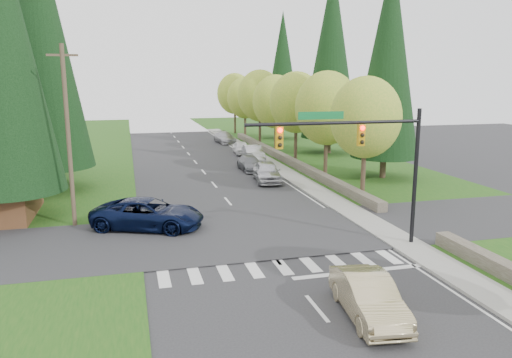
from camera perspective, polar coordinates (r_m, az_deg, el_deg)
name	(u,v)px	position (r m, az deg, el deg)	size (l,w,h in m)	color
ground	(307,297)	(19.72, 5.89, -13.26)	(120.00, 120.00, 0.00)	#28282B
grass_east	(371,178)	(42.34, 13.05, 0.06)	(14.00, 110.00, 0.06)	#1A4C14
grass_west	(33,197)	(38.24, -24.12, -1.89)	(14.00, 110.00, 0.06)	#1A4C14
cross_street	(255,234)	(26.85, -0.07, -6.35)	(120.00, 8.00, 0.10)	#28282B
sidewalk_east	(294,177)	(41.76, 4.33, 0.22)	(1.80, 80.00, 0.13)	gray
curb_east	(284,178)	(41.50, 3.21, 0.16)	(0.20, 80.00, 0.13)	gray
stone_wall_north	(284,158)	(49.71, 3.23, 2.40)	(0.70, 40.00, 0.70)	#4C4438
traffic_signal	(364,148)	(24.02, 12.22, 3.47)	(8.70, 0.37, 6.80)	black
utility_pole	(68,136)	(29.08, -20.66, 4.67)	(1.60, 0.24, 10.00)	#473828
decid_tree_0	(366,117)	(34.56, 12.42, 6.88)	(4.80, 4.80, 8.37)	#38281C
decid_tree_1	(327,108)	(40.94, 8.12, 8.01)	(5.20, 5.20, 8.80)	#38281C
decid_tree_2	(296,102)	(47.40, 4.63, 8.71)	(5.00, 5.00, 8.82)	#38281C
decid_tree_3	(276,102)	(54.09, 2.28, 8.81)	(5.00, 5.00, 8.55)	#38281C
decid_tree_4	(260,96)	(60.83, 0.45, 9.50)	(5.40, 5.40, 9.18)	#38281C
decid_tree_5	(245,98)	(67.59, -1.26, 9.25)	(4.80, 4.80, 8.30)	#38281C
decid_tree_6	(235,94)	(74.43, -2.44, 9.71)	(5.20, 5.20, 8.86)	#38281C
conifer_w_c	(39,33)	(39.27, -23.55, 15.07)	(6.46, 6.46, 20.80)	#38281C
conifer_w_e	(26,51)	(45.44, -24.83, 13.10)	(5.78, 5.78, 18.80)	#38281C
conifer_e_a	(389,57)	(42.03, 14.91, 13.28)	(5.44, 5.44, 17.80)	#38281C
conifer_e_b	(331,53)	(55.11, 8.60, 14.08)	(6.12, 6.12, 19.80)	#38281C
conifer_e_c	(283,69)	(67.88, 3.05, 12.42)	(5.10, 5.10, 16.80)	#38281C
sedan_champagne	(368,297)	(18.28, 12.73, -12.99)	(1.59, 4.55, 1.50)	tan
suv_navy	(148,214)	(28.22, -12.22, -3.93)	(2.81, 6.10, 1.69)	black
parked_car_a	(267,172)	(39.99, 1.26, 0.84)	(1.93, 4.80, 1.63)	silver
parked_car_b	(250,163)	(44.88, -0.66, 1.79)	(1.78, 4.39, 1.27)	slate
parked_car_c	(253,154)	(49.41, -0.31, 2.90)	(1.72, 4.92, 1.62)	#BBBABF
parked_car_d	(241,148)	(54.61, -1.69, 3.59)	(1.62, 4.04, 1.37)	silver
parked_car_e	(225,138)	(63.84, -3.59, 4.75)	(1.96, 4.82, 1.40)	#AEADB2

